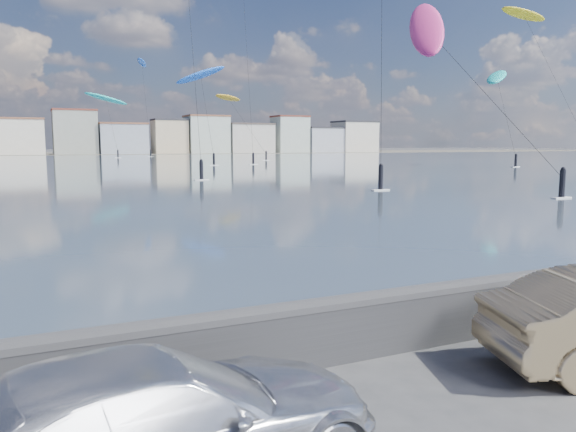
{
  "coord_description": "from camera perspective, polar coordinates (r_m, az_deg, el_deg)",
  "views": [
    {
      "loc": [
        -3.06,
        -4.77,
        3.45
      ],
      "look_at": [
        1.0,
        4.0,
        2.2
      ],
      "focal_mm": 35.0,
      "sensor_mm": 36.0,
      "label": 1
    }
  ],
  "objects": [
    {
      "name": "kitesurfer_0",
      "position": [
        125.59,
        -6.05,
        11.75
      ],
      "size": [
        8.14,
        16.56,
        14.35
      ],
      "color": "#BF8C19",
      "rests_on": "ground"
    },
    {
      "name": "kitesurfer_16",
      "position": [
        97.1,
        20.45,
        13.02
      ],
      "size": [
        9.63,
        12.54,
        16.05
      ],
      "color": "#19BFBF",
      "rests_on": "ground"
    },
    {
      "name": "far_buildings",
      "position": [
        190.83,
        -23.73,
        7.55
      ],
      "size": [
        240.79,
        13.26,
        14.6
      ],
      "color": "silver",
      "rests_on": "ground"
    },
    {
      "name": "kitesurfer_4",
      "position": [
        98.75,
        -8.86,
        13.87
      ],
      "size": [
        9.06,
        11.25,
        17.22
      ],
      "color": "blue",
      "rests_on": "ground"
    },
    {
      "name": "kitesurfer_13",
      "position": [
        166.3,
        -14.6,
        14.69
      ],
      "size": [
        4.78,
        19.1,
        27.06
      ],
      "color": "blue",
      "rests_on": "ground"
    },
    {
      "name": "kitesurfer_14",
      "position": [
        151.76,
        -18.02,
        11.24
      ],
      "size": [
        10.95,
        14.26,
        16.86
      ],
      "color": "#19BFBF",
      "rests_on": "ground"
    },
    {
      "name": "far_shore_strip",
      "position": [
        204.82,
        -24.1,
        5.79
      ],
      "size": [
        500.0,
        60.0,
        0.0
      ],
      "primitive_type": "cube",
      "color": "#4C473D",
      "rests_on": "ground"
    },
    {
      "name": "seawall",
      "position": [
        8.56,
        -2.48,
        -12.21
      ],
      "size": [
        400.0,
        0.36,
        1.08
      ],
      "color": "#28282B",
      "rests_on": "ground"
    },
    {
      "name": "bay_water",
      "position": [
        96.38,
        -23.08,
        4.75
      ],
      "size": [
        500.0,
        177.0,
        0.0
      ],
      "primitive_type": "cube",
      "color": "#3D505C",
      "rests_on": "ground"
    },
    {
      "name": "kitesurfer_7",
      "position": [
        116.72,
        22.87,
        18.22
      ],
      "size": [
        9.58,
        15.35,
        28.5
      ],
      "color": "yellow",
      "rests_on": "ground"
    },
    {
      "name": "car_silver",
      "position": [
        6.0,
        -13.68,
        -19.99
      ],
      "size": [
        5.15,
        2.66,
        1.43
      ],
      "primitive_type": "imported",
      "rotation": [
        0.0,
        0.0,
        1.71
      ],
      "color": "silver",
      "rests_on": "ground"
    },
    {
      "name": "kitesurfer_1",
      "position": [
        47.02,
        14.0,
        17.86
      ],
      "size": [
        6.23,
        16.21,
        15.79
      ],
      "color": "#E5338C",
      "rests_on": "ground"
    }
  ]
}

